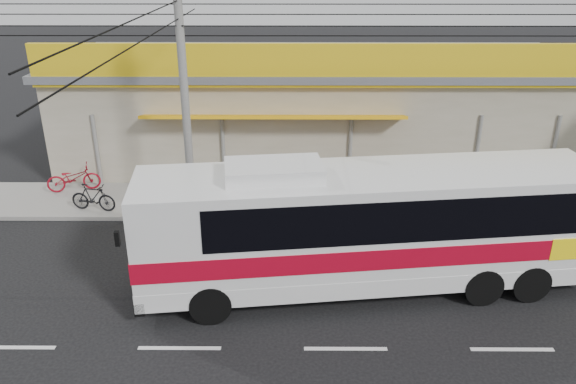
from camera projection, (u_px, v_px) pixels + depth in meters
name	position (u px, v px, depth m)	size (l,w,h in m)	color
ground	(338.00, 291.00, 15.77)	(120.00, 120.00, 0.00)	black
sidewalk	(326.00, 201.00, 21.25)	(30.00, 3.20, 0.15)	gray
lane_markings	(346.00, 349.00, 13.48)	(50.00, 0.12, 0.01)	silver
storefront_building	(320.00, 106.00, 25.46)	(22.60, 9.20, 5.70)	gray
coach_bus	(376.00, 221.00, 15.21)	(12.69, 4.12, 3.84)	silver
motorbike_red	(74.00, 178.00, 21.80)	(0.70, 1.99, 1.05)	maroon
motorbike_dark	(93.00, 197.00, 20.13)	(0.48, 1.69, 1.01)	black
utility_pole	(179.00, 18.00, 17.15)	(34.00, 14.00, 8.36)	slate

